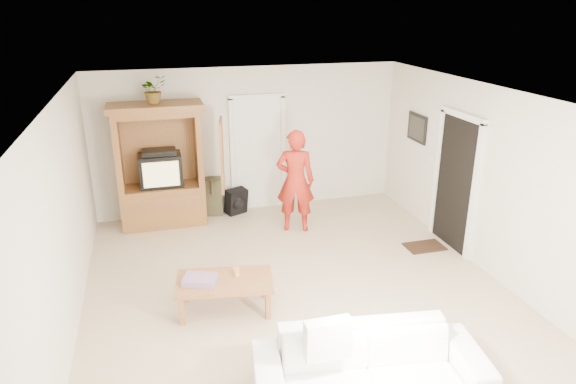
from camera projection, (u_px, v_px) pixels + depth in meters
name	position (u px, v px, depth m)	size (l,w,h in m)	color
floor	(295.00, 286.00, 6.98)	(6.00, 6.00, 0.00)	tan
ceiling	(296.00, 95.00, 6.07)	(6.00, 6.00, 0.00)	white
wall_back	(249.00, 140.00, 9.23)	(5.50, 5.50, 0.00)	silver
wall_front	(409.00, 336.00, 3.81)	(5.50, 5.50, 0.00)	silver
wall_left	(64.00, 220.00, 5.84)	(6.00, 6.00, 0.00)	silver
wall_right	(483.00, 179.00, 7.21)	(6.00, 6.00, 0.00)	silver
armoire	(162.00, 173.00, 8.67)	(1.82, 1.14, 2.10)	brown
door_back	(258.00, 155.00, 9.34)	(0.85, 0.05, 2.04)	white
doorway_right	(456.00, 184.00, 7.84)	(0.05, 0.90, 2.04)	black
framed_picture	(417.00, 128.00, 8.82)	(0.03, 0.60, 0.48)	black
doormat	(425.00, 247.00, 8.09)	(0.60, 0.40, 0.02)	#382316
plant	(153.00, 90.00, 8.14)	(0.41, 0.35, 0.45)	#4C7238
man	(295.00, 181.00, 8.44)	(0.63, 0.41, 1.73)	#A92316
sofa	(370.00, 368.00, 4.93)	(2.22, 0.87, 0.65)	white
coffee_table	(225.00, 283.00, 6.31)	(1.26, 0.82, 0.44)	#9E6836
towel	(200.00, 280.00, 6.20)	(0.38, 0.28, 0.08)	#E24B5F
candle	(236.00, 272.00, 6.36)	(0.08, 0.08, 0.10)	tan
backpack_black	(236.00, 202.00, 9.31)	(0.37, 0.22, 0.45)	black
backpack_olive	(212.00, 196.00, 9.25)	(0.36, 0.27, 0.68)	#47442B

